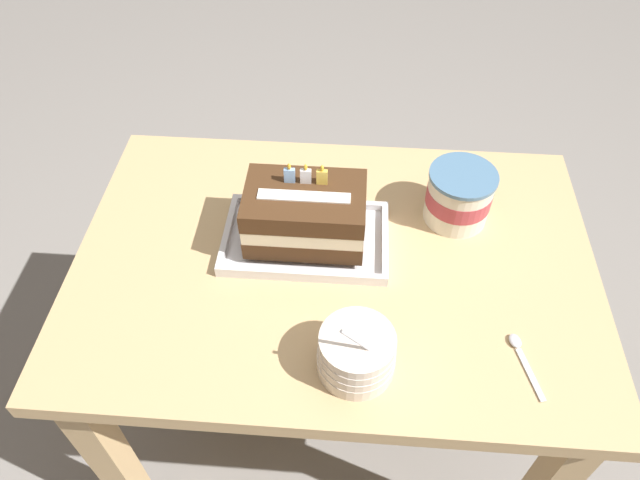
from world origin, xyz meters
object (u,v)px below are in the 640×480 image
Objects in this scene: serving_spoon_near_tray at (520,352)px; foil_tray at (306,239)px; birthday_cake at (305,214)px; bowl_stack at (356,353)px; ice_cream_tub at (459,196)px.

foil_tray is at bearing 149.72° from serving_spoon_near_tray.
serving_spoon_near_tray is (0.39, -0.23, -0.00)m from foil_tray.
birthday_cake is (0.00, 0.00, 0.07)m from foil_tray.
bowl_stack is (0.11, -0.27, 0.04)m from foil_tray.
birthday_cake is at bearing -162.71° from ice_cream_tub.
birthday_cake is at bearing 90.00° from foil_tray.
bowl_stack is 1.04× the size of ice_cream_tub.
bowl_stack reaches higher than ice_cream_tub.
serving_spoon_near_tray is at bearing 9.36° from bowl_stack.
ice_cream_tub is at bearing 17.30° from foil_tray.
birthday_cake is 0.46m from serving_spoon_near_tray.
ice_cream_tub is 0.34m from serving_spoon_near_tray.
foil_tray is at bearing -162.70° from ice_cream_tub.
birthday_cake is 1.61× the size of bowl_stack.
ice_cream_tub is at bearing 17.29° from birthday_cake.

